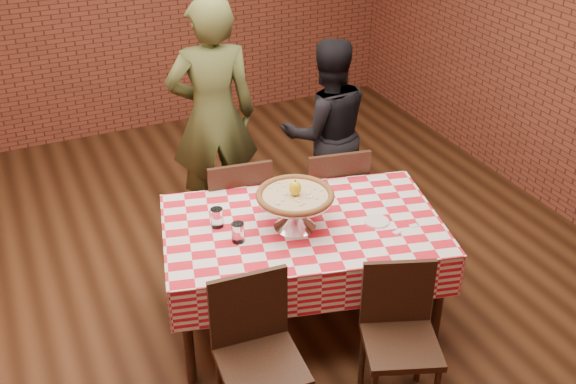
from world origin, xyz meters
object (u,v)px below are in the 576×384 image
object	(u,v)px
pizza_stand	(295,212)
water_glass_left	(238,233)
pizza	(295,196)
chair_far_right	(329,198)
chair_far_left	(236,209)
chair_near_right	(401,346)
water_glass_right	(217,218)
table	(302,273)
condiment_caddy	(294,189)
diner_black	(326,132)
chair_near_left	(261,365)
diner_olive	(213,117)

from	to	relation	value
pizza_stand	water_glass_left	distance (m)	0.37
pizza	chair_far_right	xyz separation A→B (m)	(0.58, 0.63, -0.51)
water_glass_left	chair_far_left	xyz separation A→B (m)	(0.27, 0.79, -0.36)
pizza_stand	chair_near_right	bearing A→B (deg)	-75.72
water_glass_right	table	bearing A→B (deg)	-21.46
water_glass_right	condiment_caddy	size ratio (longest dim) A/B	0.82
pizza_stand	diner_black	bearing A→B (deg)	54.23
chair_near_left	diner_black	world-z (taller)	diner_black
table	chair_near_left	world-z (taller)	chair_near_left
condiment_caddy	pizza_stand	bearing A→B (deg)	-119.59
water_glass_left	chair_far_right	size ratio (longest dim) A/B	0.13
chair_near_right	chair_far_right	bearing A→B (deg)	97.34
pizza_stand	pizza	size ratio (longest dim) A/B	0.99
pizza_stand	pizza	world-z (taller)	pizza
diner_olive	chair_far_left	bearing A→B (deg)	93.67
chair_near_right	diner_black	bearing A→B (deg)	94.60
diner_black	chair_far_right	bearing A→B (deg)	76.60
pizza	diner_black	bearing A→B (deg)	54.23
pizza	water_glass_left	distance (m)	0.40
pizza_stand	condiment_caddy	xyz separation A→B (m)	(0.13, 0.29, -0.03)
pizza	water_glass_left	size ratio (longest dim) A/B	3.88
chair_far_left	chair_far_right	world-z (taller)	chair_far_right
water_glass_right	diner_olive	world-z (taller)	diner_olive
pizza_stand	diner_olive	size ratio (longest dim) A/B	0.25
pizza	water_glass_right	bearing A→B (deg)	155.55
condiment_caddy	diner_olive	bearing A→B (deg)	93.17
chair_far_left	water_glass_left	bearing A→B (deg)	78.87
pizza_stand	chair_near_right	size ratio (longest dim) A/B	0.53
water_glass_right	chair_far_left	xyz separation A→B (m)	(0.33, 0.59, -0.36)
condiment_caddy	diner_olive	xyz separation A→B (m)	(-0.16, 1.09, 0.09)
chair_near_right	chair_far_left	xyz separation A→B (m)	(-0.32, 1.66, 0.02)
condiment_caddy	pizza	bearing A→B (deg)	-119.59
pizza_stand	table	bearing A→B (deg)	5.12
table	condiment_caddy	distance (m)	0.54
pizza_stand	chair_far_right	distance (m)	0.95
pizza	condiment_caddy	world-z (taller)	pizza
pizza_stand	diner_black	world-z (taller)	diner_black
table	diner_olive	xyz separation A→B (m)	(-0.09, 1.37, 0.55)
water_glass_left	table	bearing A→B (deg)	1.69
pizza_stand	condiment_caddy	bearing A→B (deg)	65.70
chair_far_left	diner_olive	world-z (taller)	diner_olive
condiment_caddy	chair_far_left	bearing A→B (deg)	109.05
water_glass_left	chair_far_right	distance (m)	1.20
chair_near_left	chair_far_left	world-z (taller)	chair_far_left
table	chair_far_right	world-z (taller)	chair_far_right
chair_near_left	chair_far_left	distance (m)	1.55
condiment_caddy	water_glass_right	bearing A→B (deg)	-176.10
water_glass_left	diner_olive	distance (m)	1.43
table	water_glass_left	size ratio (longest dim) A/B	13.85
pizza_stand	diner_olive	bearing A→B (deg)	91.39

